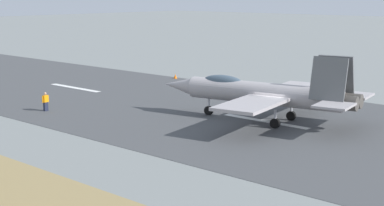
# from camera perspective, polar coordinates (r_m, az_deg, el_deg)

# --- Properties ---
(ground_plane) EXTENTS (400.00, 400.00, 0.00)m
(ground_plane) POSITION_cam_1_polar(r_m,az_deg,el_deg) (46.81, 8.04, -1.95)
(ground_plane) COLOR gray
(runway_strip) EXTENTS (240.00, 26.00, 0.02)m
(runway_strip) POSITION_cam_1_polar(r_m,az_deg,el_deg) (46.80, 8.06, -1.94)
(runway_strip) COLOR #444648
(runway_strip) RESTS_ON ground
(fighter_jet) EXTENTS (17.67, 15.08, 5.55)m
(fighter_jet) POSITION_cam_1_polar(r_m,az_deg,el_deg) (46.79, 6.97, 1.01)
(fighter_jet) COLOR #A59FA1
(fighter_jet) RESTS_ON ground
(crew_person) EXTENTS (0.32, 0.70, 1.66)m
(crew_person) POSITION_cam_1_polar(r_m,az_deg,el_deg) (52.43, -13.99, 0.13)
(crew_person) COLOR #1E2338
(crew_person) RESTS_ON ground
(marker_cone_mid) EXTENTS (0.44, 0.44, 0.55)m
(marker_cone_mid) POSITION_cam_1_polar(r_m,az_deg,el_deg) (62.05, 6.97, 1.45)
(marker_cone_mid) COLOR orange
(marker_cone_mid) RESTS_ON ground
(marker_cone_far) EXTENTS (0.44, 0.44, 0.55)m
(marker_cone_far) POSITION_cam_1_polar(r_m,az_deg,el_deg) (70.10, -1.62, 2.59)
(marker_cone_far) COLOR orange
(marker_cone_far) RESTS_ON ground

